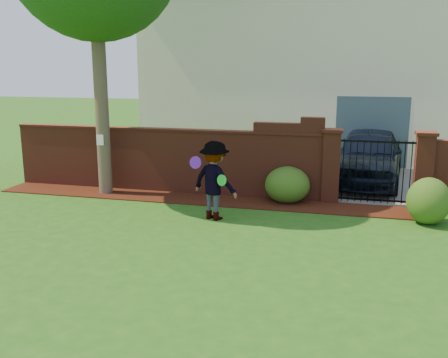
% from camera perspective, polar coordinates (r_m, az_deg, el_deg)
% --- Properties ---
extents(ground, '(80.00, 80.00, 0.01)m').
position_cam_1_polar(ground, '(9.98, -3.44, -7.56)').
color(ground, '#235214').
rests_on(ground, ground).
extents(mulch_bed, '(11.10, 1.08, 0.03)m').
position_cam_1_polar(mulch_bed, '(13.29, -2.98, -2.29)').
color(mulch_bed, black).
rests_on(mulch_bed, ground).
extents(brick_wall, '(8.70, 0.31, 2.16)m').
position_cam_1_polar(brick_wall, '(14.04, -6.36, 2.28)').
color(brick_wall, maroon).
rests_on(brick_wall, ground).
extents(pillar_left, '(0.50, 0.50, 1.88)m').
position_cam_1_polar(pillar_left, '(13.16, 11.94, 1.51)').
color(pillar_left, maroon).
rests_on(pillar_left, ground).
extents(pillar_right, '(0.50, 0.50, 1.88)m').
position_cam_1_polar(pillar_right, '(13.26, 21.47, 0.98)').
color(pillar_right, maroon).
rests_on(pillar_right, ground).
extents(iron_gate, '(1.78, 0.03, 1.60)m').
position_cam_1_polar(iron_gate, '(13.18, 16.69, 0.81)').
color(iron_gate, black).
rests_on(iron_gate, ground).
extents(driveway, '(3.20, 8.00, 0.01)m').
position_cam_1_polar(driveway, '(17.27, 16.05, 0.71)').
color(driveway, slate).
rests_on(driveway, ground).
extents(house, '(12.40, 6.40, 6.30)m').
position_cam_1_polar(house, '(20.99, 9.36, 11.77)').
color(house, '#F5E8CD').
rests_on(house, ground).
extents(car, '(2.34, 4.87, 1.60)m').
position_cam_1_polar(car, '(15.48, 15.78, 2.39)').
color(car, black).
rests_on(car, ground).
extents(paper_notice, '(0.20, 0.01, 0.28)m').
position_cam_1_polar(paper_notice, '(13.88, -13.74, 4.28)').
color(paper_notice, white).
rests_on(paper_notice, tree).
extents(shrub_left, '(1.14, 1.14, 0.93)m').
position_cam_1_polar(shrub_left, '(13.01, 7.12, -0.65)').
color(shrub_left, '#245018').
rests_on(shrub_left, ground).
extents(shrub_middle, '(0.95, 0.95, 1.04)m').
position_cam_1_polar(shrub_middle, '(12.05, 21.96, -2.30)').
color(shrub_middle, '#245018').
rests_on(shrub_middle, ground).
extents(man, '(1.33, 1.07, 1.79)m').
position_cam_1_polar(man, '(11.43, -1.19, -0.20)').
color(man, gray).
rests_on(man, ground).
extents(frisbee_purple, '(0.29, 0.11, 0.28)m').
position_cam_1_polar(frisbee_purple, '(11.33, -3.21, 1.86)').
color(frisbee_purple, purple).
rests_on(frisbee_purple, man).
extents(frisbee_green, '(0.25, 0.16, 0.25)m').
position_cam_1_polar(frisbee_green, '(11.10, -0.25, -0.15)').
color(frisbee_green, green).
rests_on(frisbee_green, man).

